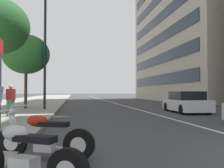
# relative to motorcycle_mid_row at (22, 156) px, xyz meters

# --- Properties ---
(sidewalk_right_plaza) EXTENTS (160.00, 9.93, 0.15)m
(sidewalk_right_plaza) POSITION_rel_motorcycle_mid_row_xyz_m (30.37, 5.34, -0.36)
(sidewalk_right_plaza) COLOR gray
(sidewalk_right_plaza) RESTS_ON ground
(lane_centre_stripe) EXTENTS (110.00, 0.16, 0.01)m
(lane_centre_stripe) POSITION_rel_motorcycle_mid_row_xyz_m (35.37, -5.71, -0.43)
(lane_centre_stripe) COLOR silver
(lane_centre_stripe) RESTS_ON ground
(motorcycle_mid_row) EXTENTS (1.16, 1.88, 1.47)m
(motorcycle_mid_row) POSITION_rel_motorcycle_mid_row_xyz_m (0.00, 0.00, 0.00)
(motorcycle_mid_row) COLOR black
(motorcycle_mid_row) RESTS_ON ground
(motorcycle_by_sign_pole) EXTENTS (0.87, 2.04, 1.10)m
(motorcycle_by_sign_pole) POSITION_rel_motorcycle_mid_row_xyz_m (1.52, -0.14, -0.02)
(motorcycle_by_sign_pole) COLOR black
(motorcycle_by_sign_pole) RESTS_ON ground
(car_far_down_avenue) EXTENTS (4.43, 2.03, 1.42)m
(car_far_down_avenue) POSITION_rel_motorcycle_mid_row_xyz_m (12.40, -8.19, 0.23)
(car_far_down_avenue) COLOR silver
(car_far_down_avenue) RESTS_ON ground
(parking_sign_by_curb) EXTENTS (0.32, 0.06, 2.70)m
(parking_sign_by_curb) POSITION_rel_motorcycle_mid_row_xyz_m (3.36, 1.23, 1.33)
(parking_sign_by_curb) COLOR #47494C
(parking_sign_by_curb) RESTS_ON sidewalk_right_plaza
(street_lamp_with_banners) EXTENTS (1.26, 2.18, 9.16)m
(street_lamp_with_banners) POSITION_rel_motorcycle_mid_row_xyz_m (15.25, 1.08, 5.04)
(street_lamp_with_banners) COLOR #232326
(street_lamp_with_banners) RESTS_ON sidewalk_right_plaza
(street_tree_far_plaza) EXTENTS (3.49, 3.49, 5.56)m
(street_tree_far_plaza) POSITION_rel_motorcycle_mid_row_xyz_m (16.11, 2.84, 3.78)
(street_tree_far_plaza) COLOR #473323
(street_tree_far_plaza) RESTS_ON sidewalk_right_plaza
(pedestrian_on_plaza) EXTENTS (0.43, 0.48, 1.61)m
(pedestrian_on_plaza) POSITION_rel_motorcycle_mid_row_xyz_m (9.84, 2.46, 0.52)
(pedestrian_on_plaza) COLOR #3F724C
(pedestrian_on_plaza) RESTS_ON sidewalk_right_plaza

